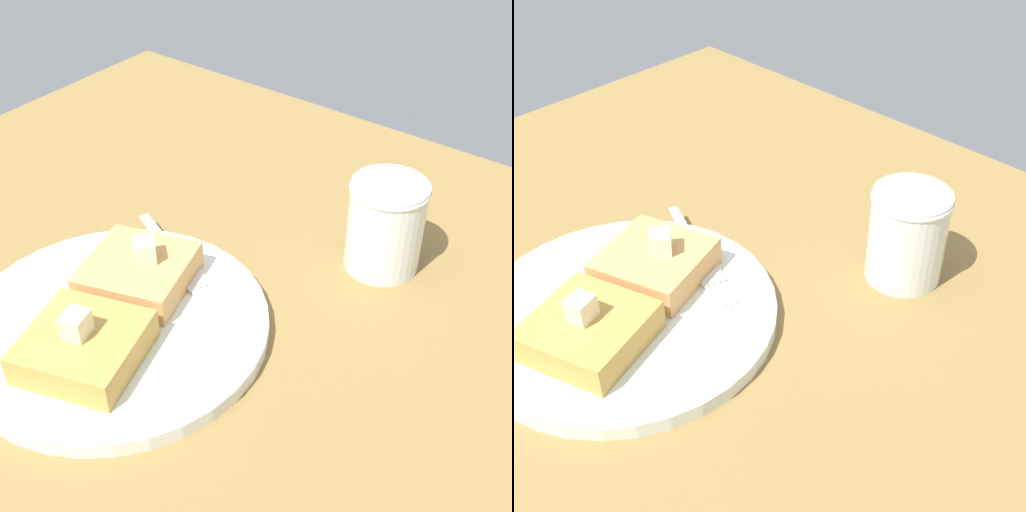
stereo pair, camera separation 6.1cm
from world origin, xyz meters
TOP-DOWN VIEW (x-y plane):
  - table_surface at (0.00, 0.00)cm, footprint 97.91×97.91cm
  - plate at (2.71, 7.97)cm, footprint 25.79×25.79cm
  - toast_slice_left at (-1.80, 6.48)cm, footprint 10.94×10.92cm
  - toast_slice_middle at (7.22, 9.47)cm, footprint 10.94×10.92cm
  - butter_pat_primary at (-1.96, 6.69)cm, footprint 2.45×2.31cm
  - butter_pat_secondary at (7.75, 8.99)cm, footprint 2.68×2.70cm
  - fork at (11.39, 8.19)cm, footprint 7.60×15.28cm
  - syrup_jar at (24.26, -5.28)cm, footprint 7.21×7.21cm

SIDE VIEW (x-z plane):
  - table_surface at x=0.00cm, z-range 0.00..2.23cm
  - plate at x=2.71cm, z-range 2.33..3.69cm
  - fork at x=11.39cm, z-range 3.58..3.94cm
  - toast_slice_left at x=-1.80cm, z-range 3.58..6.29cm
  - toast_slice_middle at x=7.22cm, z-range 3.58..6.29cm
  - syrup_jar at x=24.26cm, z-range 1.81..10.66cm
  - butter_pat_primary at x=-1.96cm, z-range 6.29..8.30cm
  - butter_pat_secondary at x=7.75cm, z-range 6.29..8.30cm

